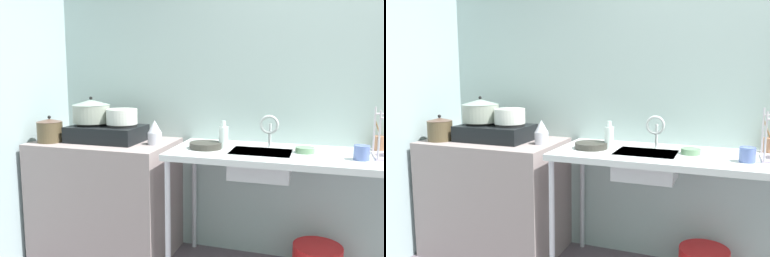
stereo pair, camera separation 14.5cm
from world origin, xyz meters
TOP-DOWN VIEW (x-y plane):
  - wall_back at (0.00, 1.49)m, footprint 5.53×0.10m
  - counter_concrete at (-1.83, 1.12)m, footprint 1.00×0.64m
  - counter_sink at (-0.43, 1.12)m, footprint 1.66×0.64m
  - stove at (-1.81, 1.12)m, footprint 0.53×0.36m
  - pot_on_left_burner at (-1.94, 1.12)m, footprint 0.28×0.28m
  - pot_on_right_burner at (-1.68, 1.12)m, footprint 0.22×0.22m
  - pot_beside_stove at (-2.19, 0.96)m, footprint 0.18×0.18m
  - percolator at (-1.42, 1.11)m, footprint 0.10×0.10m
  - sink_basin at (-0.67, 1.09)m, footprint 0.39×0.29m
  - faucet at (-0.64, 1.22)m, footprint 0.13×0.07m
  - frying_pan at (-1.04, 1.08)m, footprint 0.22×0.22m
  - cup_by_rack at (-0.08, 1.03)m, footprint 0.09×0.09m
  - small_bowl_on_drainboard at (-0.40, 1.14)m, footprint 0.12×0.12m
  - bottle_by_sink at (-0.93, 1.12)m, footprint 0.06×0.06m
  - utensil_jar at (0.05, 1.38)m, footprint 0.08×0.07m

SIDE VIEW (x-z plane):
  - counter_concrete at x=-1.83m, z-range 0.00..0.86m
  - sink_basin at x=-0.67m, z-range 0.69..0.86m
  - counter_sink at x=-0.43m, z-range 0.37..1.24m
  - small_bowl_on_drainboard at x=-0.40m, z-range 0.86..0.90m
  - frying_pan at x=-1.04m, z-range 0.86..0.90m
  - cup_by_rack at x=-0.08m, z-range 0.86..0.95m
  - utensil_jar at x=0.05m, z-range 0.81..1.02m
  - stove at x=-1.81m, z-range 0.86..0.99m
  - bottle_by_sink at x=-0.93m, z-range 0.85..1.04m
  - percolator at x=-1.42m, z-range 0.86..1.03m
  - pot_beside_stove at x=-2.19m, z-range 0.85..1.05m
  - faucet at x=-0.64m, z-range 0.90..1.12m
  - pot_on_right_burner at x=-1.68m, z-range 1.00..1.11m
  - pot_on_left_burner at x=-1.94m, z-range 0.99..1.18m
  - wall_back at x=0.00m, z-range 0.00..2.43m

